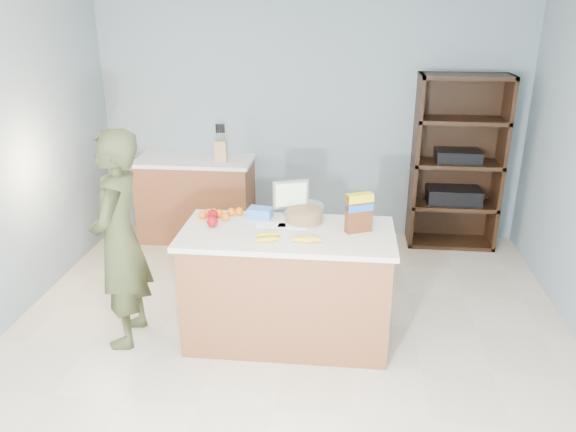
# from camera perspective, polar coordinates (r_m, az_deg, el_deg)

# --- Properties ---
(floor) EXTENTS (4.50, 5.00, 0.02)m
(floor) POSITION_cam_1_polar(r_m,az_deg,el_deg) (4.26, -0.51, -14.37)
(floor) COLOR beige
(floor) RESTS_ON ground
(walls) EXTENTS (4.52, 5.02, 2.51)m
(walls) POSITION_cam_1_polar(r_m,az_deg,el_deg) (3.57, -0.60, 7.78)
(walls) COLOR gray
(walls) RESTS_ON ground
(counter_peninsula) EXTENTS (1.56, 0.76, 0.90)m
(counter_peninsula) POSITION_cam_1_polar(r_m,az_deg,el_deg) (4.30, -0.07, -7.53)
(counter_peninsula) COLOR brown
(counter_peninsula) RESTS_ON ground
(back_cabinet) EXTENTS (1.24, 0.62, 0.90)m
(back_cabinet) POSITION_cam_1_polar(r_m,az_deg,el_deg) (6.21, -9.26, 1.80)
(back_cabinet) COLOR brown
(back_cabinet) RESTS_ON ground
(shelving_unit) EXTENTS (0.90, 0.40, 1.80)m
(shelving_unit) POSITION_cam_1_polar(r_m,az_deg,el_deg) (6.13, 16.68, 4.96)
(shelving_unit) COLOR black
(shelving_unit) RESTS_ON ground
(person) EXTENTS (0.44, 0.63, 1.65)m
(person) POSITION_cam_1_polar(r_m,az_deg,el_deg) (4.30, -16.75, -2.40)
(person) COLOR #353B20
(person) RESTS_ON ground
(knife_block) EXTENTS (0.12, 0.10, 0.31)m
(knife_block) POSITION_cam_1_polar(r_m,az_deg,el_deg) (5.91, -6.82, 6.67)
(knife_block) COLOR tan
(knife_block) RESTS_ON back_cabinet
(envelopes) EXTENTS (0.39, 0.15, 0.00)m
(envelopes) POSITION_cam_1_polar(r_m,az_deg,el_deg) (4.19, -0.64, -0.98)
(envelopes) COLOR white
(envelopes) RESTS_ON counter_peninsula
(bananas) EXTENTS (0.49, 0.18, 0.04)m
(bananas) POSITION_cam_1_polar(r_m,az_deg,el_deg) (3.92, -0.10, -2.27)
(bananas) COLOR yellow
(bananas) RESTS_ON counter_peninsula
(apples) EXTENTS (0.12, 0.22, 0.09)m
(apples) POSITION_cam_1_polar(r_m,az_deg,el_deg) (4.25, -7.68, -0.24)
(apples) COLOR maroon
(apples) RESTS_ON counter_peninsula
(oranges) EXTENTS (0.33, 0.19, 0.06)m
(oranges) POSITION_cam_1_polar(r_m,az_deg,el_deg) (4.37, -6.92, 0.28)
(oranges) COLOR #E75A0E
(oranges) RESTS_ON counter_peninsula
(blue_carton) EXTENTS (0.20, 0.15, 0.08)m
(blue_carton) POSITION_cam_1_polar(r_m,az_deg,el_deg) (4.33, -2.83, 0.32)
(blue_carton) COLOR blue
(blue_carton) RESTS_ON counter_peninsula
(salad_bowl) EXTENTS (0.30, 0.30, 0.13)m
(salad_bowl) POSITION_cam_1_polar(r_m,az_deg,el_deg) (4.25, 1.66, 0.20)
(salad_bowl) COLOR #267219
(salad_bowl) RESTS_ON counter_peninsula
(tv) EXTENTS (0.28, 0.13, 0.28)m
(tv) POSITION_cam_1_polar(r_m,az_deg,el_deg) (4.34, 0.28, 2.09)
(tv) COLOR silver
(tv) RESTS_ON counter_peninsula
(cereal_box) EXTENTS (0.20, 0.14, 0.29)m
(cereal_box) POSITION_cam_1_polar(r_m,az_deg,el_deg) (4.05, 7.23, 0.63)
(cereal_box) COLOR #592B14
(cereal_box) RESTS_ON counter_peninsula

